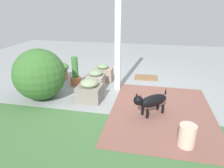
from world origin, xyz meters
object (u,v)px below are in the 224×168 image
object	(u,v)px
stone_planter_near	(96,80)
round_shrub	(40,75)
porch_pillar	(118,37)
terracotta_pot_tall	(75,75)
doormat	(146,78)
stone_planter_nearest	(103,73)
stone_planter_mid	(89,91)
dog	(151,101)
terracotta_pot_broad	(62,70)
ceramic_urn	(187,136)

from	to	relation	value
stone_planter_near	round_shrub	size ratio (longest dim) A/B	0.45
porch_pillar	round_shrub	world-z (taller)	porch_pillar
terracotta_pot_tall	porch_pillar	bearing A→B (deg)	177.93
doormat	stone_planter_near	bearing A→B (deg)	42.21
porch_pillar	stone_planter_near	xyz separation A→B (m)	(0.48, 0.12, -0.97)
stone_planter_nearest	stone_planter_mid	distance (m)	1.17
porch_pillar	stone_planter_mid	size ratio (longest dim) A/B	4.94
stone_planter_near	doormat	world-z (taller)	stone_planter_near
terracotta_pot_tall	dog	xyz separation A→B (m)	(-1.80, 1.10, 0.03)
terracotta_pot_tall	terracotta_pot_broad	world-z (taller)	terracotta_pot_tall
porch_pillar	dog	world-z (taller)	porch_pillar
terracotta_pot_broad	stone_planter_mid	bearing A→B (deg)	135.29
porch_pillar	doormat	distance (m)	1.58
stone_planter_nearest	stone_planter_near	size ratio (longest dim) A/B	1.05
stone_planter_near	ceramic_urn	bearing A→B (deg)	135.99
stone_planter_mid	round_shrub	world-z (taller)	round_shrub
terracotta_pot_broad	ceramic_urn	xyz separation A→B (m)	(-2.79, 2.17, -0.08)
stone_planter_mid	round_shrub	distance (m)	1.05
ceramic_urn	doormat	world-z (taller)	ceramic_urn
porch_pillar	stone_planter_mid	distance (m)	1.29
terracotta_pot_tall	terracotta_pot_broad	distance (m)	0.58
porch_pillar	terracotta_pot_broad	size ratio (longest dim) A/B	5.48
terracotta_pot_tall	ceramic_urn	world-z (taller)	terracotta_pot_tall
round_shrub	doormat	size ratio (longest dim) A/B	1.72
terracotta_pot_broad	terracotta_pot_tall	bearing A→B (deg)	147.37
round_shrub	terracotta_pot_tall	world-z (taller)	round_shrub
terracotta_pot_broad	doormat	bearing A→B (deg)	-166.30
terracotta_pot_tall	dog	distance (m)	2.12
dog	ceramic_urn	size ratio (longest dim) A/B	1.79
stone_planter_mid	ceramic_urn	xyz separation A→B (m)	(-1.72, 1.11, -0.04)
stone_planter_near	terracotta_pot_broad	size ratio (longest dim) A/B	1.07
terracotta_pot_tall	ceramic_urn	distance (m)	2.96
dog	terracotta_pot_broad	bearing A→B (deg)	-31.70
stone_planter_mid	dog	world-z (taller)	dog
stone_planter_near	stone_planter_mid	xyz separation A→B (m)	(-0.04, 0.59, -0.00)
stone_planter_near	ceramic_urn	world-z (taller)	stone_planter_near
stone_planter_nearest	round_shrub	world-z (taller)	round_shrub
porch_pillar	terracotta_pot_tall	bearing A→B (deg)	-2.07
stone_planter_mid	ceramic_urn	distance (m)	2.05
stone_planter_mid	terracotta_pot_tall	xyz separation A→B (m)	(0.58, -0.75, 0.04)
stone_planter_nearest	stone_planter_near	world-z (taller)	stone_planter_near
porch_pillar	stone_planter_mid	xyz separation A→B (m)	(0.44, 0.71, -0.98)
terracotta_pot_tall	doormat	size ratio (longest dim) A/B	1.16
stone_planter_nearest	terracotta_pot_tall	bearing A→B (deg)	36.53
porch_pillar	terracotta_pot_broad	world-z (taller)	porch_pillar
round_shrub	porch_pillar	bearing A→B (deg)	-151.04
stone_planter_nearest	terracotta_pot_tall	xyz separation A→B (m)	(0.57, 0.42, 0.05)
porch_pillar	stone_planter_mid	world-z (taller)	porch_pillar
doormat	stone_planter_mid	bearing A→B (deg)	56.31
stone_planter_mid	stone_planter_nearest	bearing A→B (deg)	-89.22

